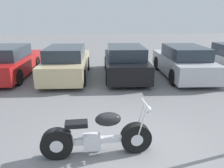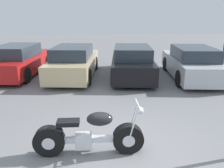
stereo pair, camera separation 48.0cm
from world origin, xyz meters
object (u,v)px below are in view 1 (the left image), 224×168
at_px(motorcycle, 96,136).
at_px(parked_car_black, 125,62).
at_px(parked_car_silver, 183,62).
at_px(parked_car_red, 9,62).
at_px(parked_car_champagne, 67,63).

xyz_separation_m(motorcycle, parked_car_black, (1.20, 5.93, 0.26)).
bearing_deg(parked_car_silver, parked_car_red, 177.88).
distance_m(parked_car_champagne, parked_car_silver, 5.29).
height_order(motorcycle, parked_car_champagne, parked_car_champagne).
xyz_separation_m(parked_car_red, parked_car_silver, (7.94, -0.29, 0.00)).
relative_size(motorcycle, parked_car_black, 0.51).
bearing_deg(parked_car_red, motorcycle, -56.15).
relative_size(parked_car_red, parked_car_champagne, 1.00).
bearing_deg(parked_car_black, parked_car_red, 178.18).
bearing_deg(parked_car_black, motorcycle, -101.46).
bearing_deg(parked_car_silver, parked_car_champagne, 179.31).
height_order(motorcycle, parked_car_red, parked_car_red).
height_order(parked_car_champagne, parked_car_black, same).
bearing_deg(parked_car_silver, parked_car_black, 177.28).
xyz_separation_m(motorcycle, parked_car_red, (-4.09, 6.10, 0.26)).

